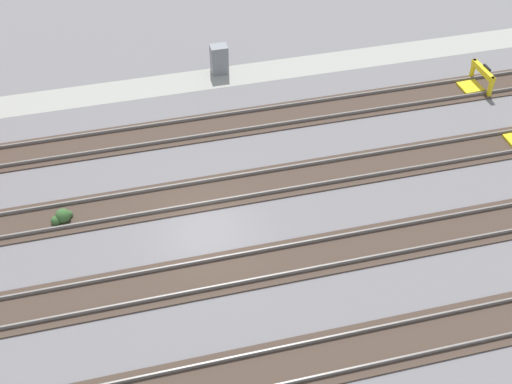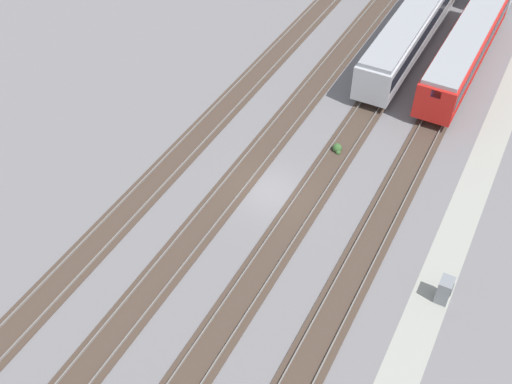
{
  "view_description": "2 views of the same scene",
  "coord_description": "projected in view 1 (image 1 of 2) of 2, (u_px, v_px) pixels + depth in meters",
  "views": [
    {
      "loc": [
        3.13,
        20.75,
        20.97
      ],
      "look_at": [
        -2.1,
        0.0,
        1.8
      ],
      "focal_mm": 50.0,
      "sensor_mm": 36.0,
      "label": 1
    },
    {
      "loc": [
        -24.71,
        -12.06,
        26.89
      ],
      "look_at": [
        -2.1,
        0.0,
        1.8
      ],
      "focal_mm": 42.0,
      "sensor_mm": 36.0,
      "label": 2
    }
  ],
  "objects": [
    {
      "name": "rail_track_nearest",
      "position": [
        179.0,
        131.0,
        34.66
      ],
      "size": [
        90.0,
        2.23,
        0.21
      ],
      "color": "#47382D",
      "rests_on": "ground"
    },
    {
      "name": "ground_plane",
      "position": [
        207.0,
        232.0,
        29.55
      ],
      "size": [
        400.0,
        400.0,
        0.0
      ],
      "primitive_type": "plane",
      "color": "slate"
    },
    {
      "name": "rail_track_far_inner",
      "position": [
        247.0,
        375.0,
        24.37
      ],
      "size": [
        90.0,
        2.23,
        0.21
      ],
      "color": "#47382D",
      "rests_on": "ground"
    },
    {
      "name": "rail_track_middle",
      "position": [
        219.0,
        273.0,
        27.8
      ],
      "size": [
        90.0,
        2.24,
        0.21
      ],
      "color": "#47382D",
      "rests_on": "ground"
    },
    {
      "name": "bumper_stop_nearest_track",
      "position": [
        477.0,
        80.0,
        37.22
      ],
      "size": [
        1.38,
        2.01,
        1.22
      ],
      "color": "yellow",
      "rests_on": "ground"
    },
    {
      "name": "weed_clump",
      "position": [
        62.0,
        217.0,
        29.9
      ],
      "size": [
        0.92,
        0.7,
        0.64
      ],
      "color": "#38602D",
      "rests_on": "ground"
    },
    {
      "name": "electrical_cabinet",
      "position": [
        219.0,
        59.0,
        38.19
      ],
      "size": [
        0.9,
        0.73,
        1.6
      ],
      "color": "gray",
      "rests_on": "ground"
    },
    {
      "name": "rail_track_near_inner",
      "position": [
        197.0,
        195.0,
        31.23
      ],
      "size": [
        90.0,
        2.24,
        0.21
      ],
      "color": "#47382D",
      "rests_on": "ground"
    },
    {
      "name": "service_walkway",
      "position": [
        165.0,
        85.0,
        37.78
      ],
      "size": [
        54.0,
        2.0,
        0.01
      ],
      "primitive_type": "cube",
      "color": "#9E9E93",
      "rests_on": "ground"
    }
  ]
}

